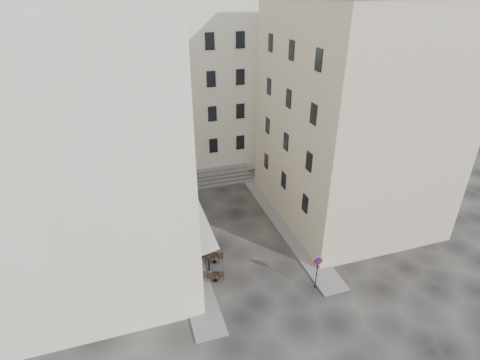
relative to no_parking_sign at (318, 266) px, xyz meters
name	(u,v)px	position (x,y,z in m)	size (l,w,h in m)	color
ground	(247,253)	(-3.31, 5.01, -1.90)	(90.00, 90.00, 0.00)	black
sidewalk_left	(181,234)	(-7.81, 9.01, -1.84)	(2.00, 22.00, 0.12)	slate
sidewalk_right	(284,222)	(1.19, 8.01, -1.84)	(2.00, 18.00, 0.12)	slate
building_left	(79,130)	(-13.81, 8.01, 8.41)	(12.20, 16.20, 20.60)	beige
building_right	(354,113)	(7.19, 8.51, 7.41)	(12.20, 14.20, 18.60)	beige
building_back	(182,81)	(-4.31, 24.01, 7.41)	(18.20, 10.20, 18.60)	beige
cafe_storefront	(188,237)	(-7.63, 6.01, -0.02)	(1.74, 7.30, 3.50)	#441009
stone_steps	(209,178)	(-3.31, 17.58, -1.50)	(9.00, 3.15, 0.80)	#64625E
bollard_near	(209,265)	(-6.56, 4.01, -1.38)	(0.12, 0.12, 0.98)	black
bollard_mid	(199,237)	(-6.56, 7.51, -1.38)	(0.12, 0.12, 0.98)	black
bollard_far	(190,215)	(-6.56, 11.01, -1.38)	(0.12, 0.12, 0.98)	black
no_parking_sign	(318,266)	(0.00, 0.00, 0.00)	(0.61, 0.14, 2.68)	black
bistro_table_a	(215,276)	(-6.41, 2.80, -1.48)	(1.18, 0.55, 0.83)	black
bistro_table_b	(214,257)	(-5.98, 4.75, -1.44)	(1.29, 0.60, 0.91)	black
bistro_table_c	(198,250)	(-6.91, 6.08, -1.47)	(1.19, 0.56, 0.84)	black
bistro_table_d	(202,237)	(-6.31, 7.49, -1.43)	(1.31, 0.61, 0.92)	black
bistro_table_e	(192,226)	(-6.74, 9.37, -1.47)	(1.21, 0.57, 0.85)	black
pedestrian	(206,229)	(-5.84, 7.87, -0.98)	(0.68, 0.44, 1.85)	black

